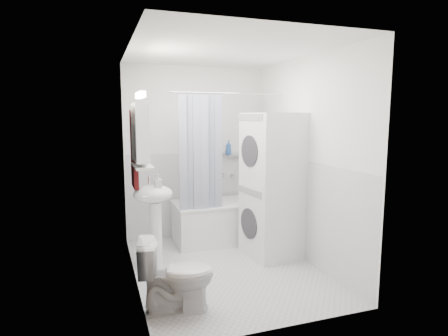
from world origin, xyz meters
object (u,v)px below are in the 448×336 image
object	(u,v)px
bathtub	(226,219)
toilet	(176,275)
sink	(154,207)
washer_dryer	(273,186)

from	to	relation	value
bathtub	toilet	bearing A→B (deg)	-122.10
sink	washer_dryer	xyz separation A→B (m)	(1.43, -0.11, 0.18)
washer_dryer	toilet	size ratio (longest dim) A/B	2.64
washer_dryer	toilet	world-z (taller)	washer_dryer
toilet	bathtub	bearing A→B (deg)	-22.89
bathtub	sink	world-z (taller)	sink
bathtub	sink	size ratio (longest dim) A/B	1.39
bathtub	sink	distance (m)	1.30
sink	toilet	world-z (taller)	sink
sink	toilet	bearing A→B (deg)	-88.16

